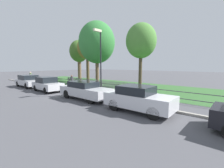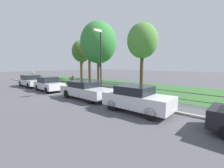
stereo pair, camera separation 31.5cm
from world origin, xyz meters
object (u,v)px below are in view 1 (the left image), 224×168
object	(u,v)px
tree_behind_motorcycle	(87,48)
tree_far_left	(141,41)
tree_nearest_kerb	(79,52)
pedestrian_near_fence	(31,77)
pedestrian_by_lamp	(72,81)
parked_car_black_saloon	(47,84)
tree_mid_park	(97,43)
street_lamp	(100,55)
parked_car_red_compact	(138,98)
parked_car_silver_hatchback	(29,81)
parked_car_navy_estate	(85,90)
covered_motorcycle	(126,90)

from	to	relation	value
tree_behind_motorcycle	tree_far_left	world-z (taller)	tree_far_left
tree_nearest_kerb	pedestrian_near_fence	distance (m)	9.44
tree_nearest_kerb	pedestrian_by_lamp	world-z (taller)	tree_nearest_kerb
parked_car_black_saloon	tree_mid_park	world-z (taller)	tree_mid_park
parked_car_black_saloon	street_lamp	size ratio (longest dim) A/B	0.71
parked_car_red_compact	tree_nearest_kerb	xyz separation A→B (m)	(-18.56, 10.17, 4.35)
tree_far_left	parked_car_red_compact	bearing A→B (deg)	-60.89
parked_car_silver_hatchback	pedestrian_by_lamp	distance (m)	5.82
tree_mid_park	pedestrian_by_lamp	xyz separation A→B (m)	(0.47, -4.43, -4.75)
pedestrian_by_lamp	street_lamp	size ratio (longest dim) A/B	0.28
pedestrian_near_fence	tree_behind_motorcycle	bearing A→B (deg)	0.10
parked_car_red_compact	tree_nearest_kerb	bearing A→B (deg)	150.11
parked_car_navy_estate	covered_motorcycle	world-z (taller)	parked_car_navy_estate
parked_car_silver_hatchback	street_lamp	world-z (taller)	street_lamp
tree_behind_motorcycle	pedestrian_near_fence	xyz separation A→B (m)	(-4.95, -6.84, -4.38)
parked_car_red_compact	pedestrian_by_lamp	size ratio (longest dim) A/B	2.56
parked_car_black_saloon	parked_car_red_compact	size ratio (longest dim) A/B	0.98
parked_car_navy_estate	street_lamp	xyz separation A→B (m)	(0.27, 1.43, 2.74)
pedestrian_near_fence	street_lamp	size ratio (longest dim) A/B	0.30
parked_car_black_saloon	tree_nearest_kerb	bearing A→B (deg)	129.93
tree_mid_park	street_lamp	size ratio (longest dim) A/B	1.54
parked_car_red_compact	pedestrian_by_lamp	xyz separation A→B (m)	(-10.02, 2.49, 0.11)
parked_car_silver_hatchback	tree_nearest_kerb	xyz separation A→B (m)	(-3.32, 10.24, 4.37)
pedestrian_near_fence	street_lamp	xyz separation A→B (m)	(14.75, -0.25, 2.52)
parked_car_silver_hatchback	parked_car_navy_estate	bearing A→B (deg)	1.61
pedestrian_by_lamp	street_lamp	world-z (taller)	street_lamp
street_lamp	parked_car_navy_estate	bearing A→B (deg)	-100.72
parked_car_red_compact	parked_car_black_saloon	bearing A→B (deg)	179.42
pedestrian_near_fence	street_lamp	distance (m)	14.97
tree_nearest_kerb	pedestrian_near_fence	bearing A→B (deg)	-94.95
tree_mid_park	street_lamp	world-z (taller)	tree_mid_park
tree_mid_park	tree_behind_motorcycle	bearing A→B (deg)	156.74
tree_mid_park	street_lamp	xyz separation A→B (m)	(5.95, -5.44, -2.16)
parked_car_black_saloon	street_lamp	xyz separation A→B (m)	(5.98, 1.59, 2.73)
tree_far_left	street_lamp	distance (m)	7.05
tree_mid_park	tree_nearest_kerb	bearing A→B (deg)	158.10
covered_motorcycle	street_lamp	size ratio (longest dim) A/B	0.38
tree_mid_park	tree_far_left	size ratio (longest dim) A/B	1.13
tree_mid_park	covered_motorcycle	bearing A→B (deg)	-30.06
tree_nearest_kerb	tree_mid_park	distance (m)	8.72
tree_far_left	street_lamp	bearing A→B (deg)	-89.45
covered_motorcycle	tree_behind_motorcycle	xyz separation A→B (m)	(-11.97, 6.35, 4.62)
pedestrian_by_lamp	tree_far_left	bearing A→B (deg)	-70.93
parked_car_black_saloon	parked_car_red_compact	distance (m)	10.52
parked_car_silver_hatchback	tree_mid_park	bearing A→B (deg)	56.69
parked_car_black_saloon	tree_behind_motorcycle	size ratio (longest dim) A/B	0.53
parked_car_navy_estate	parked_car_red_compact	distance (m)	4.81
parked_car_navy_estate	tree_mid_park	distance (m)	10.17
tree_mid_park	pedestrian_near_fence	world-z (taller)	tree_mid_park
tree_mid_park	pedestrian_by_lamp	bearing A→B (deg)	-83.96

